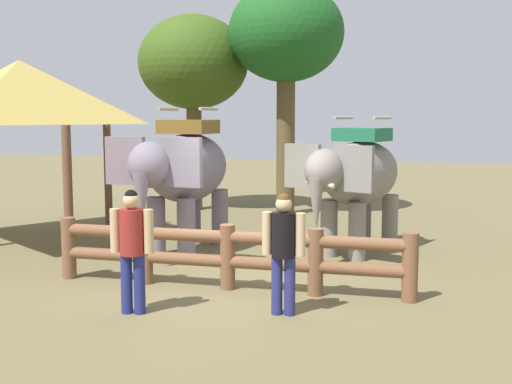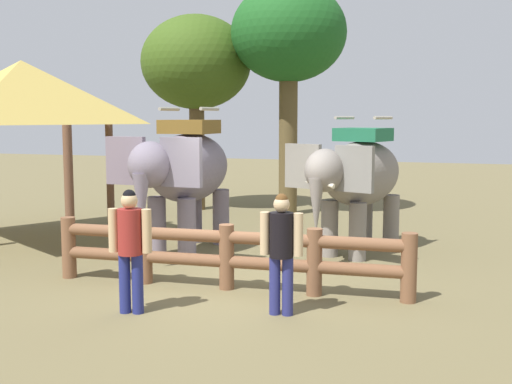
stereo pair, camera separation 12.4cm
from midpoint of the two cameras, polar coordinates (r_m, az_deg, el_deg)
ground_plane at (r=10.72m, az=-2.35°, el=-8.22°), size 60.00×60.00×0.00m
log_fence at (r=10.32m, az=-2.89°, el=-5.38°), size 5.93×0.51×1.05m
elephant_near_left at (r=13.03m, az=-6.68°, el=1.82°), size 1.96×3.44×2.95m
elephant_center at (r=13.00m, az=8.65°, el=1.33°), size 2.27×3.31×2.77m
tourist_woman_in_black at (r=9.14m, az=-11.34°, el=-4.41°), size 0.62×0.39×1.76m
tourist_man_in_blue at (r=8.92m, az=2.06°, el=-4.74°), size 0.60×0.36×1.71m
thatched_shelter at (r=14.96m, az=-20.45°, el=8.20°), size 4.87×4.87×3.97m
tree_far_left at (r=18.17m, az=2.50°, el=13.61°), size 3.19×3.19×6.41m
tree_back_center at (r=19.11m, az=-5.77°, el=11.22°), size 3.21×3.21×5.69m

